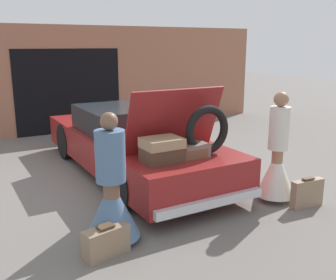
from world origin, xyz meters
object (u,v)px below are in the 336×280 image
at_px(suitcase_beside_right_person, 307,193).
at_px(person_right, 277,163).
at_px(suitcase_beside_left_person, 106,241).
at_px(car, 132,143).
at_px(person_left, 112,198).

bearing_deg(suitcase_beside_right_person, person_right, 116.24).
bearing_deg(suitcase_beside_left_person, suitcase_beside_right_person, -3.26).
bearing_deg(car, suitcase_beside_left_person, -120.51).
relative_size(car, suitcase_beside_left_person, 8.95).
bearing_deg(car, person_right, -60.25).
xyz_separation_m(person_left, suitcase_beside_left_person, (-0.19, -0.27, -0.39)).
xyz_separation_m(car, person_left, (-1.32, -2.29, -0.00)).
distance_m(car, suitcase_beside_right_person, 3.14).
relative_size(person_right, suitcase_beside_left_person, 2.98).
relative_size(car, person_right, 3.00).
bearing_deg(suitcase_beside_right_person, car, 119.22).
xyz_separation_m(person_right, suitcase_beside_right_person, (0.21, -0.42, -0.38)).
height_order(person_left, suitcase_beside_left_person, person_left).
bearing_deg(suitcase_beside_left_person, person_right, 5.09).
relative_size(car, suitcase_beside_right_person, 9.39).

